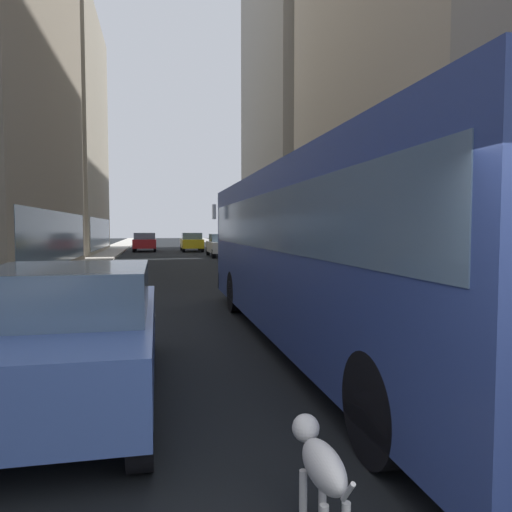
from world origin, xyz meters
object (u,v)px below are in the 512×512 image
object	(u,v)px
car_white_van	(223,245)
dalmatian_dog	(320,463)
transit_bus	(332,244)
car_yellow_taxi	(192,242)
car_red_coupe	(145,242)
car_blue_hatchback	(73,332)

from	to	relation	value
car_white_van	dalmatian_dog	bearing A→B (deg)	-96.61
transit_bus	car_white_van	xyz separation A→B (m)	(1.60, 25.83, -0.95)
transit_bus	car_yellow_taxi	xyz separation A→B (m)	(0.00, 33.84, -0.96)
transit_bus	car_yellow_taxi	bearing A→B (deg)	90.00
transit_bus	dalmatian_dog	bearing A→B (deg)	-111.51
transit_bus	dalmatian_dog	xyz separation A→B (m)	(-1.97, -5.00, -1.26)
car_white_van	dalmatian_dog	world-z (taller)	car_white_van
dalmatian_dog	car_white_van	bearing A→B (deg)	83.39
transit_bus	dalmatian_dog	size ratio (longest dim) A/B	11.98
car_red_coupe	car_yellow_taxi	distance (m)	4.11
car_white_van	car_blue_hatchback	xyz separation A→B (m)	(-5.60, -27.80, 0.00)
car_white_van	car_red_coupe	world-z (taller)	same
car_blue_hatchback	car_red_coupe	distance (m)	36.74
car_red_coupe	car_yellow_taxi	bearing A→B (deg)	-13.16
car_white_van	car_blue_hatchback	size ratio (longest dim) A/B	0.95
car_red_coupe	transit_bus	bearing A→B (deg)	-83.44
car_blue_hatchback	car_red_coupe	size ratio (longest dim) A/B	1.15
transit_bus	car_yellow_taxi	world-z (taller)	transit_bus
car_yellow_taxi	transit_bus	bearing A→B (deg)	-90.00
car_blue_hatchback	dalmatian_dog	distance (m)	3.66
car_yellow_taxi	car_blue_hatchback	bearing A→B (deg)	-96.37
car_blue_hatchback	car_yellow_taxi	world-z (taller)	same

